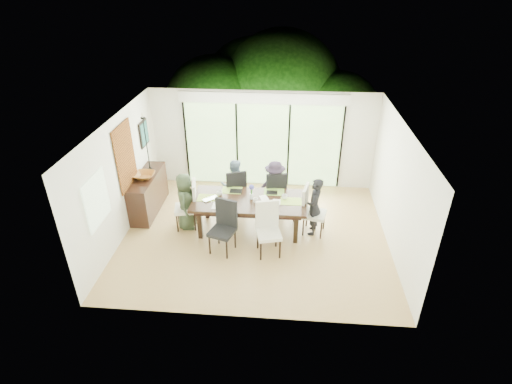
# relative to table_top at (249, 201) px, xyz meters

# --- Properties ---
(floor) EXTENTS (6.00, 5.00, 0.01)m
(floor) POSITION_rel_table_top_xyz_m (0.15, -0.22, -0.78)
(floor) COLOR olive
(floor) RESTS_ON ground
(ceiling) EXTENTS (6.00, 5.00, 0.01)m
(ceiling) POSITION_rel_table_top_xyz_m (0.15, -0.22, 1.93)
(ceiling) COLOR white
(ceiling) RESTS_ON wall_back
(wall_back) EXTENTS (6.00, 0.02, 2.70)m
(wall_back) POSITION_rel_table_top_xyz_m (0.15, 2.29, 0.57)
(wall_back) COLOR silver
(wall_back) RESTS_ON floor
(wall_front) EXTENTS (6.00, 0.02, 2.70)m
(wall_front) POSITION_rel_table_top_xyz_m (0.15, -2.73, 0.57)
(wall_front) COLOR silver
(wall_front) RESTS_ON floor
(wall_left) EXTENTS (0.02, 5.00, 2.70)m
(wall_left) POSITION_rel_table_top_xyz_m (-2.86, -0.22, 0.57)
(wall_left) COLOR beige
(wall_left) RESTS_ON floor
(wall_right) EXTENTS (0.02, 5.00, 2.70)m
(wall_right) POSITION_rel_table_top_xyz_m (3.16, -0.22, 0.57)
(wall_right) COLOR white
(wall_right) RESTS_ON floor
(glass_doors) EXTENTS (4.20, 0.02, 2.30)m
(glass_doors) POSITION_rel_table_top_xyz_m (0.15, 2.25, 0.42)
(glass_doors) COLOR #598C3F
(glass_doors) RESTS_ON wall_back
(blinds_header) EXTENTS (4.40, 0.06, 0.28)m
(blinds_header) POSITION_rel_table_top_xyz_m (0.15, 2.24, 1.72)
(blinds_header) COLOR white
(blinds_header) RESTS_ON wall_back
(mullion_a) EXTENTS (0.05, 0.04, 2.30)m
(mullion_a) POSITION_rel_table_top_xyz_m (-1.95, 2.24, 0.42)
(mullion_a) COLOR black
(mullion_a) RESTS_ON wall_back
(mullion_b) EXTENTS (0.05, 0.04, 2.30)m
(mullion_b) POSITION_rel_table_top_xyz_m (-0.55, 2.24, 0.42)
(mullion_b) COLOR black
(mullion_b) RESTS_ON wall_back
(mullion_c) EXTENTS (0.05, 0.04, 2.30)m
(mullion_c) POSITION_rel_table_top_xyz_m (0.85, 2.24, 0.42)
(mullion_c) COLOR black
(mullion_c) RESTS_ON wall_back
(mullion_d) EXTENTS (0.05, 0.04, 2.30)m
(mullion_d) POSITION_rel_table_top_xyz_m (2.25, 2.24, 0.42)
(mullion_d) COLOR black
(mullion_d) RESTS_ON wall_back
(side_window) EXTENTS (0.02, 0.90, 1.00)m
(side_window) POSITION_rel_table_top_xyz_m (-2.82, -1.42, 0.72)
(side_window) COLOR #8CAD7F
(side_window) RESTS_ON wall_left
(deck) EXTENTS (6.00, 1.80, 0.10)m
(deck) POSITION_rel_table_top_xyz_m (0.15, 3.18, -0.83)
(deck) COLOR brown
(deck) RESTS_ON ground
(rail_top) EXTENTS (6.00, 0.08, 0.06)m
(rail_top) POSITION_rel_table_top_xyz_m (0.15, 3.98, -0.23)
(rail_top) COLOR brown
(rail_top) RESTS_ON deck
(foliage_left) EXTENTS (3.20, 3.20, 3.20)m
(foliage_left) POSITION_rel_table_top_xyz_m (-1.65, 4.98, 0.66)
(foliage_left) COLOR #14380F
(foliage_left) RESTS_ON ground
(foliage_mid) EXTENTS (4.00, 4.00, 4.00)m
(foliage_mid) POSITION_rel_table_top_xyz_m (0.55, 5.58, 1.02)
(foliage_mid) COLOR #14380F
(foliage_mid) RESTS_ON ground
(foliage_right) EXTENTS (2.80, 2.80, 2.80)m
(foliage_right) POSITION_rel_table_top_xyz_m (2.35, 4.78, 0.48)
(foliage_right) COLOR #14380F
(foliage_right) RESTS_ON ground
(foliage_far) EXTENTS (3.60, 3.60, 3.60)m
(foliage_far) POSITION_rel_table_top_xyz_m (-0.45, 6.28, 0.84)
(foliage_far) COLOR #14380F
(foliage_far) RESTS_ON ground
(table_top) EXTENTS (2.59, 1.18, 0.06)m
(table_top) POSITION_rel_table_top_xyz_m (0.00, 0.00, 0.00)
(table_top) COLOR black
(table_top) RESTS_ON floor
(table_apron) EXTENTS (2.37, 0.97, 0.11)m
(table_apron) POSITION_rel_table_top_xyz_m (0.00, -0.00, -0.10)
(table_apron) COLOR black
(table_apron) RESTS_ON floor
(table_leg_fl) EXTENTS (0.10, 0.10, 0.74)m
(table_leg_fl) POSITION_rel_table_top_xyz_m (-1.08, -0.43, -0.40)
(table_leg_fl) COLOR black
(table_leg_fl) RESTS_ON floor
(table_leg_fr) EXTENTS (0.10, 0.10, 0.74)m
(table_leg_fr) POSITION_rel_table_top_xyz_m (1.08, -0.43, -0.40)
(table_leg_fr) COLOR black
(table_leg_fr) RESTS_ON floor
(table_leg_bl) EXTENTS (0.10, 0.10, 0.74)m
(table_leg_bl) POSITION_rel_table_top_xyz_m (-1.08, 0.43, -0.40)
(table_leg_bl) COLOR black
(table_leg_bl) RESTS_ON floor
(table_leg_br) EXTENTS (0.10, 0.10, 0.74)m
(table_leg_br) POSITION_rel_table_top_xyz_m (1.08, 0.43, -0.40)
(table_leg_br) COLOR black
(table_leg_br) RESTS_ON floor
(chair_left_end) EXTENTS (0.58, 0.58, 1.18)m
(chair_left_end) POSITION_rel_table_top_xyz_m (-1.50, -0.00, -0.18)
(chair_left_end) COLOR white
(chair_left_end) RESTS_ON floor
(chair_right_end) EXTENTS (0.59, 0.59, 1.18)m
(chair_right_end) POSITION_rel_table_top_xyz_m (1.50, 0.00, -0.18)
(chair_right_end) COLOR beige
(chair_right_end) RESTS_ON floor
(chair_far_left) EXTENTS (0.64, 0.64, 1.18)m
(chair_far_left) POSITION_rel_table_top_xyz_m (-0.45, 0.85, -0.18)
(chair_far_left) COLOR black
(chair_far_left) RESTS_ON floor
(chair_far_right) EXTENTS (0.58, 0.58, 1.18)m
(chair_far_right) POSITION_rel_table_top_xyz_m (0.55, 0.85, -0.18)
(chair_far_right) COLOR black
(chair_far_right) RESTS_ON floor
(chair_near_left) EXTENTS (0.63, 0.63, 1.18)m
(chair_near_left) POSITION_rel_table_top_xyz_m (-0.50, -0.87, -0.18)
(chair_near_left) COLOR black
(chair_near_left) RESTS_ON floor
(chair_near_right) EXTENTS (0.60, 0.60, 1.18)m
(chair_near_right) POSITION_rel_table_top_xyz_m (0.50, -0.87, -0.18)
(chair_near_right) COLOR white
(chair_near_right) RESTS_ON floor
(person_left_end) EXTENTS (0.44, 0.67, 1.39)m
(person_left_end) POSITION_rel_table_top_xyz_m (-1.48, -0.00, -0.08)
(person_left_end) COLOR #35432D
(person_left_end) RESTS_ON floor
(person_right_end) EXTENTS (0.51, 0.71, 1.39)m
(person_right_end) POSITION_rel_table_top_xyz_m (1.48, -0.00, -0.08)
(person_right_end) COLOR black
(person_right_end) RESTS_ON floor
(person_far_left) EXTENTS (0.67, 0.45, 1.39)m
(person_far_left) POSITION_rel_table_top_xyz_m (-0.45, 0.83, -0.08)
(person_far_left) COLOR #6D879D
(person_far_left) RESTS_ON floor
(person_far_right) EXTENTS (0.69, 0.47, 1.39)m
(person_far_right) POSITION_rel_table_top_xyz_m (0.55, 0.83, -0.08)
(person_far_right) COLOR #2A2030
(person_far_right) RESTS_ON floor
(placemat_left) EXTENTS (0.47, 0.34, 0.01)m
(placemat_left) POSITION_rel_table_top_xyz_m (-0.95, -0.00, 0.04)
(placemat_left) COLOR olive
(placemat_left) RESTS_ON table_top
(placemat_right) EXTENTS (0.47, 0.34, 0.01)m
(placemat_right) POSITION_rel_table_top_xyz_m (0.95, -0.00, 0.04)
(placemat_right) COLOR #96B942
(placemat_right) RESTS_ON table_top
(placemat_far_l) EXTENTS (0.47, 0.34, 0.01)m
(placemat_far_l) POSITION_rel_table_top_xyz_m (-0.45, 0.40, 0.04)
(placemat_far_l) COLOR #8EB440
(placemat_far_l) RESTS_ON table_top
(placemat_far_r) EXTENTS (0.47, 0.34, 0.01)m
(placemat_far_r) POSITION_rel_table_top_xyz_m (0.55, 0.40, 0.04)
(placemat_far_r) COLOR #72A039
(placemat_far_r) RESTS_ON table_top
(placemat_paper) EXTENTS (0.47, 0.34, 0.01)m
(placemat_paper) POSITION_rel_table_top_xyz_m (-0.55, -0.30, 0.04)
(placemat_paper) COLOR white
(placemat_paper) RESTS_ON table_top
(tablet_far_l) EXTENTS (0.28, 0.19, 0.01)m
(tablet_far_l) POSITION_rel_table_top_xyz_m (-0.35, 0.35, 0.05)
(tablet_far_l) COLOR black
(tablet_far_l) RESTS_ON table_top
(tablet_far_r) EXTENTS (0.26, 0.18, 0.01)m
(tablet_far_r) POSITION_rel_table_top_xyz_m (0.50, 0.35, 0.04)
(tablet_far_r) COLOR black
(tablet_far_r) RESTS_ON table_top
(papers) EXTENTS (0.32, 0.24, 0.00)m
(papers) POSITION_rel_table_top_xyz_m (0.70, -0.05, 0.03)
(papers) COLOR white
(papers) RESTS_ON table_top
(platter_base) EXTENTS (0.28, 0.28, 0.03)m
(platter_base) POSITION_rel_table_top_xyz_m (-0.55, -0.30, 0.05)
(platter_base) COLOR white
(platter_base) RESTS_ON table_top
(platter_snacks) EXTENTS (0.22, 0.22, 0.02)m
(platter_snacks) POSITION_rel_table_top_xyz_m (-0.55, -0.30, 0.07)
(platter_snacks) COLOR #CE5318
(platter_snacks) RESTS_ON table_top
(vase) EXTENTS (0.09, 0.09, 0.13)m
(vase) POSITION_rel_table_top_xyz_m (0.05, 0.05, 0.10)
(vase) COLOR silver
(vase) RESTS_ON table_top
(hyacinth_stems) EXTENTS (0.04, 0.04, 0.17)m
(hyacinth_stems) POSITION_rel_table_top_xyz_m (0.05, 0.05, 0.23)
(hyacinth_stems) COLOR #337226
(hyacinth_stems) RESTS_ON table_top
(hyacinth_blooms) EXTENTS (0.12, 0.12, 0.12)m
(hyacinth_blooms) POSITION_rel_table_top_xyz_m (0.05, 0.05, 0.33)
(hyacinth_blooms) COLOR #4B48B6
(hyacinth_blooms) RESTS_ON table_top
(laptop) EXTENTS (0.42, 0.40, 0.03)m
(laptop) POSITION_rel_table_top_xyz_m (-0.85, -0.10, 0.05)
(laptop) COLOR silver
(laptop) RESTS_ON table_top
(cup_a) EXTENTS (0.16, 0.16, 0.10)m
(cup_a) POSITION_rel_table_top_xyz_m (-0.70, 0.15, 0.08)
(cup_a) COLOR white
(cup_a) RESTS_ON table_top
(cup_b) EXTENTS (0.14, 0.14, 0.10)m
(cup_b) POSITION_rel_table_top_xyz_m (0.15, -0.10, 0.08)
(cup_b) COLOR white
(cup_b) RESTS_ON table_top
(cup_c) EXTENTS (0.19, 0.19, 0.10)m
(cup_c) POSITION_rel_table_top_xyz_m (0.80, 0.10, 0.08)
(cup_c) COLOR white
(cup_c) RESTS_ON table_top
(book) EXTENTS (0.25, 0.29, 0.02)m
(book) POSITION_rel_table_top_xyz_m (0.25, 0.05, 0.04)
(book) COLOR white
(book) RESTS_ON table_top
(sideboard) EXTENTS (0.48, 1.71, 0.96)m
(sideboard) POSITION_rel_table_top_xyz_m (-2.61, 0.66, -0.29)
(sideboard) COLOR black
(sideboard) RESTS_ON floor
(bowl) EXTENTS (0.51, 0.51, 0.12)m
(bowl) POSITION_rel_table_top_xyz_m (-2.61, 0.56, 0.25)
(bowl) COLOR brown
(bowl) RESTS_ON sideboard
(candlestick_base) EXTENTS (0.11, 0.11, 0.04)m
(candlestick_base) POSITION_rel_table_top_xyz_m (-2.61, 1.01, 0.21)
(candlestick_base) COLOR black
(candlestick_base) RESTS_ON sideboard
(candlestick_shaft) EXTENTS (0.03, 0.03, 1.34)m
(candlestick_shaft) POSITION_rel_table_top_xyz_m (-2.61, 1.01, 0.88)
(candlestick_shaft) COLOR black
(candlestick_shaft) RESTS_ON sideboard
(candlestick_pan) EXTENTS (0.11, 0.11, 0.03)m
(candlestick_pan) POSITION_rel_table_top_xyz_m (-2.61, 1.01, 1.55)
(candlestick_pan) COLOR black
(candlestick_pan) RESTS_ON sideboard
(candle) EXTENTS (0.04, 0.04, 0.11)m
(candle) POSITION_rel_table_top_xyz_m (-2.61, 1.01, 1.61)
(candle) COLOR silver
(candle) RESTS_ON sideboard
(tapestry) EXTENTS (0.02, 1.00, 1.50)m
(tapestry) POSITION_rel_table_top_xyz_m (-2.82, 0.18, 0.92)
(tapestry) COLOR #964915
(tapestry) RESTS_ON wall_left
(art_frame) EXTENTS (0.03, 0.55, 0.65)m
(art_frame) POSITION_rel_table_top_xyz_m (-2.82, 1.48, 0.97)
(art_frame) COLOR black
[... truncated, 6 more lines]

